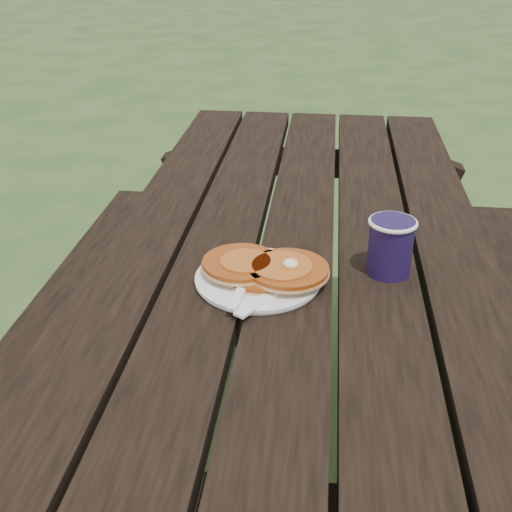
# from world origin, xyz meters

# --- Properties ---
(ground) EXTENTS (60.00, 60.00, 0.00)m
(ground) POSITION_xyz_m (0.00, 0.00, 0.00)
(ground) COLOR #27441D
(ground) RESTS_ON ground
(picnic_table) EXTENTS (1.36, 1.80, 0.75)m
(picnic_table) POSITION_xyz_m (0.00, 0.00, 0.37)
(picnic_table) COLOR black
(picnic_table) RESTS_ON ground
(plate) EXTENTS (0.23, 0.23, 0.01)m
(plate) POSITION_xyz_m (-0.06, -0.19, 0.76)
(plate) COLOR white
(plate) RESTS_ON picnic_table
(pancake_stack) EXTENTS (0.22, 0.15, 0.04)m
(pancake_stack) POSITION_xyz_m (-0.05, -0.18, 0.77)
(pancake_stack) COLOR #A14512
(pancake_stack) RESTS_ON plate
(knife) EXTENTS (0.11, 0.16, 0.00)m
(knife) POSITION_xyz_m (-0.03, -0.24, 0.76)
(knife) COLOR white
(knife) RESTS_ON plate
(fork) EXTENTS (0.05, 0.16, 0.01)m
(fork) POSITION_xyz_m (-0.08, -0.26, 0.77)
(fork) COLOR white
(fork) RESTS_ON plate
(coffee_cup) EXTENTS (0.09, 0.09, 0.10)m
(coffee_cup) POSITION_xyz_m (0.17, -0.13, 0.81)
(coffee_cup) COLOR #1C103A
(coffee_cup) RESTS_ON picnic_table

